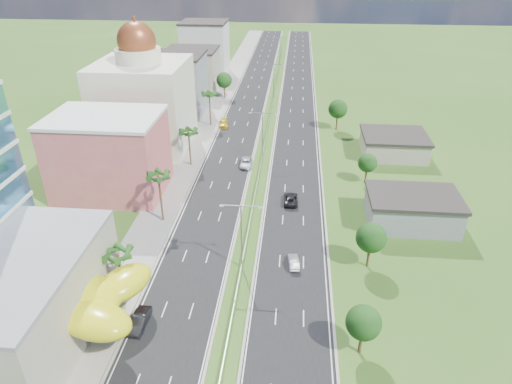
# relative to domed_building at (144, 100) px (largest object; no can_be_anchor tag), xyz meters

# --- Properties ---
(ground) EXTENTS (500.00, 500.00, 0.00)m
(ground) POSITION_rel_domed_building_xyz_m (28.00, -55.00, -11.35)
(ground) COLOR #2D5119
(ground) RESTS_ON ground
(road_left) EXTENTS (11.00, 260.00, 0.04)m
(road_left) POSITION_rel_domed_building_xyz_m (20.50, 35.00, -11.33)
(road_left) COLOR black
(road_left) RESTS_ON ground
(road_right) EXTENTS (11.00, 260.00, 0.04)m
(road_right) POSITION_rel_domed_building_xyz_m (35.50, 35.00, -11.33)
(road_right) COLOR black
(road_right) RESTS_ON ground
(sidewalk_left) EXTENTS (7.00, 260.00, 0.12)m
(sidewalk_left) POSITION_rel_domed_building_xyz_m (11.00, 35.00, -11.29)
(sidewalk_left) COLOR gray
(sidewalk_left) RESTS_ON ground
(median_guardrail) EXTENTS (0.10, 216.06, 0.76)m
(median_guardrail) POSITION_rel_domed_building_xyz_m (28.00, 16.99, -10.74)
(median_guardrail) COLOR gray
(median_guardrail) RESTS_ON ground
(streetlight_median_b) EXTENTS (6.04, 0.25, 11.00)m
(streetlight_median_b) POSITION_rel_domed_building_xyz_m (28.00, -45.00, -4.61)
(streetlight_median_b) COLOR gray
(streetlight_median_b) RESTS_ON ground
(streetlight_median_c) EXTENTS (6.04, 0.25, 11.00)m
(streetlight_median_c) POSITION_rel_domed_building_xyz_m (28.00, -5.00, -4.61)
(streetlight_median_c) COLOR gray
(streetlight_median_c) RESTS_ON ground
(streetlight_median_d) EXTENTS (6.04, 0.25, 11.00)m
(streetlight_median_d) POSITION_rel_domed_building_xyz_m (28.00, 40.00, -4.61)
(streetlight_median_d) COLOR gray
(streetlight_median_d) RESTS_ON ground
(streetlight_median_e) EXTENTS (6.04, 0.25, 11.00)m
(streetlight_median_e) POSITION_rel_domed_building_xyz_m (28.00, 85.00, -4.61)
(streetlight_median_e) COLOR gray
(streetlight_median_e) RESTS_ON ground
(lime_canopy) EXTENTS (18.00, 15.00, 7.40)m
(lime_canopy) POSITION_rel_domed_building_xyz_m (8.00, -59.00, -6.36)
(lime_canopy) COLOR #CAC613
(lime_canopy) RESTS_ON ground
(pink_shophouse) EXTENTS (20.00, 15.00, 15.00)m
(pink_shophouse) POSITION_rel_domed_building_xyz_m (0.00, -23.00, -3.85)
(pink_shophouse) COLOR #C6515C
(pink_shophouse) RESTS_ON ground
(domed_building) EXTENTS (20.00, 20.00, 28.70)m
(domed_building) POSITION_rel_domed_building_xyz_m (0.00, 0.00, 0.00)
(domed_building) COLOR beige
(domed_building) RESTS_ON ground
(midrise_grey) EXTENTS (16.00, 15.00, 16.00)m
(midrise_grey) POSITION_rel_domed_building_xyz_m (1.00, 25.00, -3.35)
(midrise_grey) COLOR gray
(midrise_grey) RESTS_ON ground
(midrise_beige) EXTENTS (16.00, 15.00, 13.00)m
(midrise_beige) POSITION_rel_domed_building_xyz_m (1.00, 47.00, -4.85)
(midrise_beige) COLOR #A39C86
(midrise_beige) RESTS_ON ground
(midrise_white) EXTENTS (16.00, 15.00, 18.00)m
(midrise_white) POSITION_rel_domed_building_xyz_m (1.00, 70.00, -2.35)
(midrise_white) COLOR silver
(midrise_white) RESTS_ON ground
(shed_near) EXTENTS (15.00, 10.00, 5.00)m
(shed_near) POSITION_rel_domed_building_xyz_m (56.00, -30.00, -8.85)
(shed_near) COLOR gray
(shed_near) RESTS_ON ground
(shed_far) EXTENTS (14.00, 12.00, 4.40)m
(shed_far) POSITION_rel_domed_building_xyz_m (58.00, -0.00, -9.15)
(shed_far) COLOR #A39C86
(shed_far) RESTS_ON ground
(palm_tree_b) EXTENTS (3.60, 3.60, 8.10)m
(palm_tree_b) POSITION_rel_domed_building_xyz_m (12.50, -53.00, -4.29)
(palm_tree_b) COLOR #47301C
(palm_tree_b) RESTS_ON ground
(palm_tree_c) EXTENTS (3.60, 3.60, 9.60)m
(palm_tree_c) POSITION_rel_domed_building_xyz_m (12.50, -33.00, -2.85)
(palm_tree_c) COLOR #47301C
(palm_tree_c) RESTS_ON ground
(palm_tree_d) EXTENTS (3.60, 3.60, 8.60)m
(palm_tree_d) POSITION_rel_domed_building_xyz_m (12.50, -10.00, -3.81)
(palm_tree_d) COLOR #47301C
(palm_tree_d) RESTS_ON ground
(palm_tree_e) EXTENTS (3.60, 3.60, 9.40)m
(palm_tree_e) POSITION_rel_domed_building_xyz_m (12.50, 15.00, -3.05)
(palm_tree_e) COLOR #47301C
(palm_tree_e) RESTS_ON ground
(leafy_tree_lfar) EXTENTS (4.90, 4.90, 8.05)m
(leafy_tree_lfar) POSITION_rel_domed_building_xyz_m (12.50, 40.00, -5.78)
(leafy_tree_lfar) COLOR #47301C
(leafy_tree_lfar) RESTS_ON ground
(leafy_tree_ra) EXTENTS (4.20, 4.20, 6.90)m
(leafy_tree_ra) POSITION_rel_domed_building_xyz_m (44.00, -60.00, -6.58)
(leafy_tree_ra) COLOR #47301C
(leafy_tree_ra) RESTS_ON ground
(leafy_tree_rb) EXTENTS (4.55, 4.55, 7.47)m
(leafy_tree_rb) POSITION_rel_domed_building_xyz_m (47.00, -43.00, -6.18)
(leafy_tree_rb) COLOR #47301C
(leafy_tree_rb) RESTS_ON ground
(leafy_tree_rc) EXTENTS (3.85, 3.85, 6.33)m
(leafy_tree_rc) POSITION_rel_domed_building_xyz_m (50.00, -15.00, -6.98)
(leafy_tree_rc) COLOR #47301C
(leafy_tree_rc) RESTS_ON ground
(leafy_tree_rd) EXTENTS (4.90, 4.90, 8.05)m
(leafy_tree_rd) POSITION_rel_domed_building_xyz_m (46.00, 15.00, -5.78)
(leafy_tree_rd) COLOR #47301C
(leafy_tree_rd) RESTS_ON ground
(car_dark_left) EXTENTS (1.87, 5.04, 1.64)m
(car_dark_left) POSITION_rel_domed_building_xyz_m (16.36, -58.15, -10.49)
(car_dark_left) COLOR black
(car_dark_left) RESTS_ON road_left
(car_silver_mid_left) EXTENTS (2.64, 5.48, 1.51)m
(car_silver_mid_left) POSITION_rel_domed_building_xyz_m (24.80, -9.42, -10.56)
(car_silver_mid_left) COLOR #B9BCC2
(car_silver_mid_left) RESTS_ON road_left
(car_yellow_far_left) EXTENTS (2.92, 5.65, 1.57)m
(car_yellow_far_left) POSITION_rel_domed_building_xyz_m (16.12, 14.92, -10.53)
(car_yellow_far_left) COLOR gold
(car_yellow_far_left) RESTS_ON road_left
(car_silver_right) EXTENTS (1.89, 4.27, 1.36)m
(car_silver_right) POSITION_rel_domed_building_xyz_m (35.80, -43.92, -10.63)
(car_silver_right) COLOR #A4A5AB
(car_silver_right) RESTS_ON road_right
(car_dark_far_right) EXTENTS (2.58, 5.47, 1.51)m
(car_dark_far_right) POSITION_rel_domed_building_xyz_m (34.94, -24.68, -10.56)
(car_dark_far_right) COLOR black
(car_dark_far_right) RESTS_ON road_right
(motorcycle) EXTENTS (0.53, 1.74, 1.11)m
(motorcycle) POSITION_rel_domed_building_xyz_m (15.70, -56.94, -10.76)
(motorcycle) COLOR black
(motorcycle) RESTS_ON road_left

